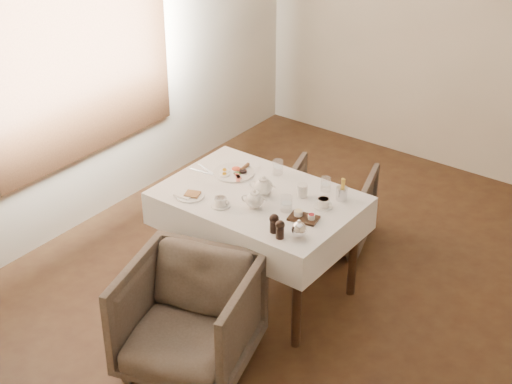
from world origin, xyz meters
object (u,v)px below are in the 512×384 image
object	(u,v)px
table	(259,210)
armchair_near	(189,318)
armchair_far	(329,206)
breakfast_plate	(234,172)
teapot_centre	(263,185)

from	to	relation	value
table	armchair_near	xyz separation A→B (m)	(0.12, -0.86, -0.29)
table	armchair_far	world-z (taller)	table
breakfast_plate	armchair_near	bearing A→B (deg)	-49.16
armchair_near	armchair_far	bearing A→B (deg)	76.22
table	breakfast_plate	size ratio (longest dim) A/B	4.54
breakfast_plate	teapot_centre	xyz separation A→B (m)	(0.34, -0.12, 0.06)
armchair_far	table	bearing A→B (deg)	70.23
armchair_near	teapot_centre	distance (m)	1.01
table	armchair_far	xyz separation A→B (m)	(0.03, 0.85, -0.35)
armchair_far	teapot_centre	bearing A→B (deg)	71.33
teapot_centre	armchair_far	bearing A→B (deg)	71.68
table	armchair_near	world-z (taller)	table
armchair_near	table	bearing A→B (deg)	81.25
table	armchair_far	bearing A→B (deg)	87.66
armchair_far	teapot_centre	xyz separation A→B (m)	(-0.02, -0.83, 0.54)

